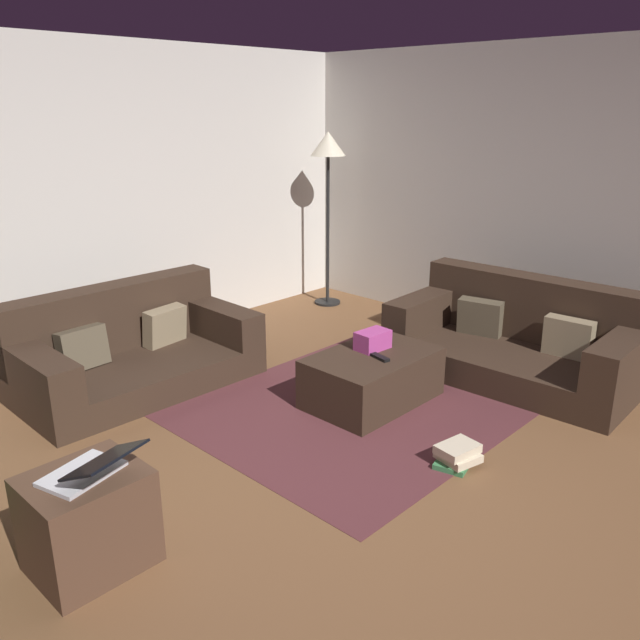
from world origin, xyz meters
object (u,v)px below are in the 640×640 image
(ottoman, at_px, (372,378))
(laptop, at_px, (90,468))
(gift_box, at_px, (373,340))
(book_stack, at_px, (457,455))
(side_table, at_px, (88,521))
(couch_left, at_px, (130,350))
(corner_lamp, at_px, (328,158))
(tv_remote, at_px, (380,357))
(couch_right, at_px, (518,341))

(ottoman, bearing_deg, laptop, -173.97)
(gift_box, xyz_separation_m, book_stack, (-0.42, -1.01, -0.37))
(side_table, bearing_deg, couch_left, 54.26)
(couch_left, height_order, gift_box, couch_left)
(corner_lamp, bearing_deg, book_stack, -123.73)
(side_table, distance_m, laptop, 0.30)
(corner_lamp, bearing_deg, side_table, -151.50)
(side_table, bearing_deg, gift_box, 6.06)
(tv_remote, height_order, corner_lamp, corner_lamp)
(corner_lamp, bearing_deg, ottoman, -129.34)
(tv_remote, height_order, book_stack, tv_remote)
(couch_right, distance_m, corner_lamp, 2.77)
(couch_right, height_order, book_stack, couch_right)
(gift_box, distance_m, tv_remote, 0.21)
(couch_right, distance_m, tv_remote, 1.32)
(side_table, xyz_separation_m, laptop, (0.02, -0.06, 0.30))
(couch_right, bearing_deg, gift_box, 60.29)
(gift_box, relative_size, corner_lamp, 0.14)
(laptop, bearing_deg, tv_remote, 3.75)
(book_stack, bearing_deg, couch_right, 15.43)
(gift_box, bearing_deg, corner_lamp, 51.09)
(gift_box, height_order, tv_remote, gift_box)
(corner_lamp, bearing_deg, couch_left, -172.41)
(gift_box, distance_m, corner_lamp, 2.63)
(couch_right, distance_m, laptop, 3.51)
(gift_box, bearing_deg, tv_remote, -125.36)
(couch_left, bearing_deg, side_table, 55.13)
(gift_box, xyz_separation_m, corner_lamp, (1.50, 1.85, 1.11))
(ottoman, relative_size, laptop, 2.07)
(couch_right, xyz_separation_m, book_stack, (-1.54, -0.43, -0.21))
(couch_right, xyz_separation_m, corner_lamp, (0.37, 2.44, 1.27))
(ottoman, bearing_deg, couch_left, 123.35)
(couch_left, height_order, tv_remote, couch_left)
(gift_box, xyz_separation_m, laptop, (-2.37, -0.31, 0.10))
(gift_box, distance_m, side_table, 2.40)
(couch_right, relative_size, corner_lamp, 1.05)
(corner_lamp, bearing_deg, tv_remote, -128.63)
(couch_right, distance_m, side_table, 3.53)
(couch_right, xyz_separation_m, tv_remote, (-1.24, 0.42, 0.10))
(book_stack, distance_m, corner_lamp, 3.75)
(book_stack, relative_size, corner_lamp, 0.17)
(ottoman, height_order, side_table, side_table)
(laptop, relative_size, corner_lamp, 0.25)
(tv_remote, xyz_separation_m, side_table, (-2.27, -0.09, -0.14))
(gift_box, height_order, corner_lamp, corner_lamp)
(tv_remote, xyz_separation_m, corner_lamp, (1.61, 2.02, 1.17))
(ottoman, bearing_deg, book_stack, -109.64)
(gift_box, xyz_separation_m, tv_remote, (-0.12, -0.16, -0.06))
(ottoman, xyz_separation_m, book_stack, (-0.34, -0.94, -0.12))
(tv_remote, bearing_deg, couch_right, -7.21)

